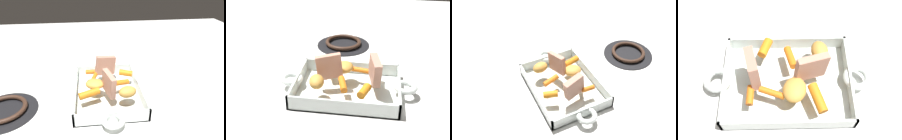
# 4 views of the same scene
# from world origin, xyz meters

# --- Properties ---
(ground_plane) EXTENTS (1.99, 1.99, 0.00)m
(ground_plane) POSITION_xyz_m (0.00, 0.00, 0.00)
(ground_plane) COLOR white
(roasting_dish) EXTENTS (0.39, 0.22, 0.04)m
(roasting_dish) POSITION_xyz_m (0.00, 0.00, 0.01)
(roasting_dish) COLOR silver
(roasting_dish) RESTS_ON ground_plane
(roast_slice_thin) EXTENTS (0.08, 0.04, 0.08)m
(roast_slice_thin) POSITION_xyz_m (0.05, 0.00, 0.08)
(roast_slice_thin) COLOR tan
(roast_slice_thin) RESTS_ON roasting_dish
(roast_slice_thick) EXTENTS (0.04, 0.08, 0.08)m
(roast_slice_thick) POSITION_xyz_m (-0.08, 0.00, 0.08)
(roast_slice_thick) COLOR tan
(roast_slice_thick) RESTS_ON roasting_dish
(baby_carrot_northwest) EXTENTS (0.06, 0.03, 0.02)m
(baby_carrot_northwest) POSITION_xyz_m (-0.03, -0.05, 0.05)
(baby_carrot_northwest) COLOR orange
(baby_carrot_northwest) RESTS_ON roasting_dish
(baby_carrot_southeast) EXTENTS (0.04, 0.07, 0.03)m
(baby_carrot_southeast) POSITION_xyz_m (0.06, -0.06, 0.05)
(baby_carrot_southeast) COLOR orange
(baby_carrot_southeast) RESTS_ON roasting_dish
(baby_carrot_short) EXTENTS (0.04, 0.05, 0.02)m
(baby_carrot_short) POSITION_xyz_m (-0.05, 0.07, 0.05)
(baby_carrot_short) COLOR orange
(baby_carrot_short) RESTS_ON roasting_dish
(baby_carrot_center_left) EXTENTS (0.03, 0.06, 0.02)m
(baby_carrot_center_left) POSITION_xyz_m (0.01, 0.04, 0.05)
(baby_carrot_center_left) COLOR orange
(baby_carrot_center_left) RESTS_ON roasting_dish
(baby_carrot_center_right) EXTENTS (0.02, 0.04, 0.02)m
(baby_carrot_center_right) POSITION_xyz_m (-0.08, -0.05, 0.05)
(baby_carrot_center_right) COLOR orange
(baby_carrot_center_right) RESTS_ON roasting_dish
(potato_corner) EXTENTS (0.05, 0.06, 0.03)m
(potato_corner) POSITION_xyz_m (0.08, 0.05, 0.06)
(potato_corner) COLOR gold
(potato_corner) RESTS_ON roasting_dish
(potato_halved) EXTENTS (0.06, 0.07, 0.03)m
(potato_halved) POSITION_xyz_m (0.01, -0.04, 0.06)
(potato_halved) COLOR gold
(potato_halved) RESTS_ON roasting_dish
(stove_burner_rear) EXTENTS (0.20, 0.20, 0.02)m
(stove_burner_rear) POSITION_xyz_m (0.06, -0.32, 0.01)
(stove_burner_rear) COLOR black
(stove_burner_rear) RESTS_ON ground_plane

